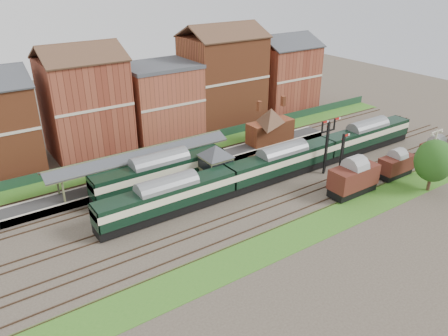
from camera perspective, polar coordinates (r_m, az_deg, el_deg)
ground at (r=59.62m, az=3.10°, el=-2.70°), size 160.00×160.00×0.00m
grass_back at (r=71.68m, az=-4.67°, el=2.29°), size 90.00×4.50×0.06m
grass_front at (r=51.97m, az=11.20°, el=-7.75°), size 90.00×5.00×0.06m
fence at (r=73.02m, az=-5.48°, el=3.31°), size 90.00×0.12×1.50m
platform at (r=64.29m, az=-5.73°, el=-0.11°), size 55.00×3.40×1.00m
signal_box at (r=59.01m, az=-1.06°, el=0.49°), size 5.40×5.40×6.00m
brick_hut at (r=64.18m, az=4.92°, el=0.56°), size 3.20×2.64×2.94m
station_building at (r=71.94m, az=6.09°, el=5.67°), size 8.10×8.10×5.90m
canopy at (r=60.27m, az=-10.88°, el=2.01°), size 26.00×3.89×4.08m
semaphore_bracket at (r=63.56m, az=13.26°, el=3.08°), size 3.60×0.25×8.18m
semaphore_siding at (r=59.64m, az=15.01°, el=0.87°), size 1.23×0.25×8.00m
yard_lamp at (r=68.23m, az=25.65°, el=2.14°), size 2.60×0.22×7.00m
town_backdrop at (r=76.83m, az=-8.39°, el=9.21°), size 69.00×10.00×16.00m
dmu_train at (r=62.07m, az=7.60°, el=0.80°), size 54.44×2.86×4.18m
platform_railcar at (r=58.86m, az=-8.32°, el=-0.56°), size 18.96×2.99×4.37m
goods_van_a at (r=59.62m, az=16.55°, el=-1.26°), size 6.87×2.97×4.16m
goods_van_b at (r=66.64m, az=21.56°, el=0.41°), size 5.45×2.36×3.31m
goods_van_c at (r=74.44m, az=25.87°, el=2.15°), size 5.36×2.32×3.25m
tree_far at (r=63.45m, az=25.75°, el=0.85°), size 4.97×4.97×7.25m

